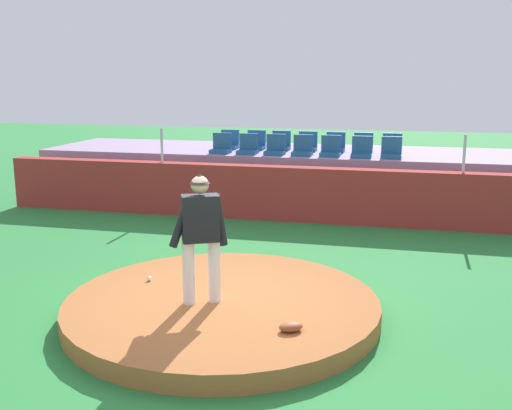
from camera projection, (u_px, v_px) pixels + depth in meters
name	position (u px, v px, depth m)	size (l,w,h in m)	color
ground_plane	(222.00, 316.00, 8.30)	(60.00, 60.00, 0.00)	#2A7D38
pitchers_mound	(222.00, 307.00, 8.27)	(4.35, 4.35, 0.25)	#A46032
pitcher	(201.00, 229.00, 7.89)	(0.76, 0.46, 1.78)	white
baseball	(149.00, 278.00, 8.94)	(0.07, 0.07, 0.07)	white
fielding_glove	(291.00, 327.00, 7.17)	(0.30, 0.20, 0.11)	brown
brick_barrier	(294.00, 194.00, 13.65)	(14.29, 0.40, 1.25)	#9E2E29
fence_post_left	(162.00, 145.00, 14.16)	(0.06, 0.06, 0.81)	silver
fence_post_right	(464.00, 154.00, 12.60)	(0.06, 0.06, 0.81)	silver
bleacher_platform	(308.00, 176.00, 15.74)	(13.89, 3.16, 1.37)	#957F9E
stadium_chair_0	(221.00, 147.00, 15.00)	(0.48, 0.44, 0.50)	#215787
stadium_chair_1	(248.00, 148.00, 14.84)	(0.48, 0.44, 0.50)	#215787
stadium_chair_2	(275.00, 148.00, 14.70)	(0.48, 0.44, 0.50)	#215787
stadium_chair_3	(303.00, 149.00, 14.55)	(0.48, 0.44, 0.50)	#215787
stadium_chair_4	(331.00, 150.00, 14.41)	(0.48, 0.44, 0.50)	#215787
stadium_chair_5	(362.00, 151.00, 14.21)	(0.48, 0.44, 0.50)	#215787
stadium_chair_6	(391.00, 151.00, 14.09)	(0.48, 0.44, 0.50)	#215787
stadium_chair_7	(229.00, 143.00, 15.90)	(0.48, 0.44, 0.50)	#215787
stadium_chair_8	(256.00, 143.00, 15.76)	(0.48, 0.44, 0.50)	#215787
stadium_chair_9	(281.00, 144.00, 15.60)	(0.48, 0.44, 0.50)	#215787
stadium_chair_10	(307.00, 145.00, 15.41)	(0.48, 0.44, 0.50)	#215787
stadium_chair_11	(335.00, 146.00, 15.25)	(0.48, 0.44, 0.50)	#215787
stadium_chair_12	(363.00, 146.00, 15.09)	(0.48, 0.44, 0.50)	#215787
stadium_chair_13	(392.00, 147.00, 14.93)	(0.48, 0.44, 0.50)	#215787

